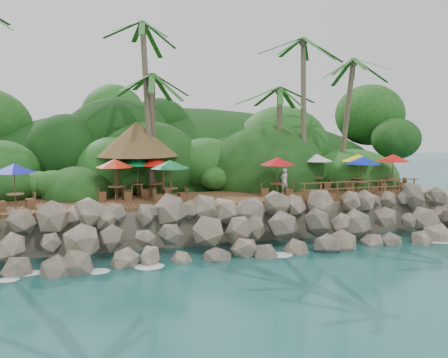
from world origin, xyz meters
name	(u,v)px	position (x,y,z in m)	size (l,w,h in m)	color
ground	(258,259)	(0.00, 0.00, 0.00)	(140.00, 140.00, 0.00)	#19514F
land_base	(188,194)	(0.00, 16.00, 1.05)	(32.00, 25.20, 2.10)	gray
jungle_hill	(171,194)	(0.00, 23.50, 0.00)	(44.80, 28.00, 15.40)	#143811
seawall	(245,228)	(0.00, 2.00, 1.15)	(29.00, 4.00, 2.30)	gray
terrace	(224,198)	(0.00, 6.00, 2.20)	(26.00, 5.00, 0.20)	brown
jungle_foliage	(191,209)	(0.00, 15.00, 0.00)	(44.00, 16.00, 12.00)	#143811
foam_line	(256,257)	(0.00, 0.30, 0.03)	(25.20, 0.80, 0.06)	white
palms	(208,48)	(-0.25, 8.69, 11.60)	(30.34, 6.47, 12.86)	brown
palapa	(137,139)	(-4.86, 9.25, 5.79)	(5.39, 5.39, 4.60)	brown
dining_clusters	(238,164)	(0.95, 6.09, 4.30)	(25.83, 5.43, 2.41)	brown
railing	(361,187)	(8.13, 3.65, 2.91)	(8.30, 0.10, 1.00)	brown
waiter	(284,181)	(4.17, 6.34, 3.10)	(0.58, 0.38, 1.60)	white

